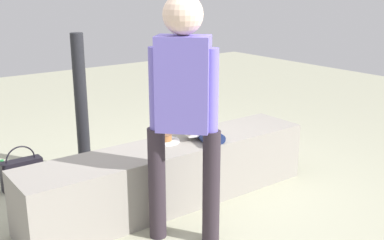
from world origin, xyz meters
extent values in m
plane|color=#A3A38A|center=(0.00, 0.00, 0.00)|extent=(12.00, 12.00, 0.00)
cube|color=gray|center=(0.00, 0.00, 0.23)|extent=(2.33, 0.47, 0.47)
cylinder|color=navy|center=(0.22, -0.13, 0.51)|extent=(0.14, 0.26, 0.08)
cylinder|color=navy|center=(0.33, -0.10, 0.51)|extent=(0.14, 0.26, 0.08)
cube|color=white|center=(0.24, -0.01, 0.65)|extent=(0.24, 0.19, 0.28)
sphere|color=beige|center=(0.24, -0.01, 0.87)|extent=(0.16, 0.16, 0.16)
cylinder|color=beige|center=(0.13, -0.04, 0.64)|extent=(0.05, 0.05, 0.21)
cylinder|color=beige|center=(0.35, 0.02, 0.64)|extent=(0.05, 0.05, 0.21)
cylinder|color=#2E252D|center=(-0.12, -0.62, 0.38)|extent=(0.11, 0.11, 0.75)
cylinder|color=#2E252D|center=(-0.37, -0.36, 0.38)|extent=(0.11, 0.11, 0.75)
cube|color=#6F63C6|center=(-0.25, -0.49, 1.04)|extent=(0.36, 0.36, 0.58)
sphere|color=beige|center=(-0.25, -0.49, 1.45)|extent=(0.24, 0.24, 0.24)
cylinder|color=#6F63C6|center=(-0.13, -0.61, 0.99)|extent=(0.09, 0.09, 0.54)
cylinder|color=#6F63C6|center=(-0.36, -0.37, 0.99)|extent=(0.09, 0.09, 0.54)
cylinder|color=white|center=(-0.01, 0.08, 0.47)|extent=(0.22, 0.22, 0.01)
cylinder|color=#945F33|center=(-0.01, 0.08, 0.50)|extent=(0.10, 0.10, 0.04)
cylinder|color=brown|center=(-0.01, 0.08, 0.53)|extent=(0.10, 0.10, 0.01)
cube|color=silver|center=(0.05, 0.07, 0.48)|extent=(0.11, 0.04, 0.00)
cube|color=#B259BF|center=(0.74, 0.61, 0.13)|extent=(0.24, 0.11, 0.27)
torus|color=white|center=(0.69, 0.61, 0.27)|extent=(0.09, 0.01, 0.09)
torus|color=white|center=(0.79, 0.61, 0.27)|extent=(0.09, 0.01, 0.09)
cylinder|color=black|center=(-0.27, 1.01, 0.02)|extent=(0.36, 0.36, 0.04)
cylinder|color=black|center=(-0.27, 1.01, 0.63)|extent=(0.11, 0.11, 1.19)
cylinder|color=silver|center=(-0.93, 1.19, 0.07)|extent=(0.07, 0.07, 0.15)
cone|color=silver|center=(-0.93, 1.19, 0.16)|extent=(0.06, 0.06, 0.03)
cylinder|color=#268C3F|center=(-0.93, 1.19, 0.18)|extent=(0.03, 0.03, 0.02)
cylinder|color=red|center=(-0.53, 0.71, 0.05)|extent=(0.08, 0.08, 0.10)
cube|color=white|center=(-0.23, 0.56, 0.07)|extent=(0.36, 0.36, 0.13)
cube|color=black|center=(-0.85, 0.94, 0.12)|extent=(0.32, 0.11, 0.25)
torus|color=black|center=(-0.85, 0.94, 0.25)|extent=(0.24, 0.01, 0.24)
camera|label=1|loc=(-1.86, -2.73, 1.62)|focal=43.73mm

